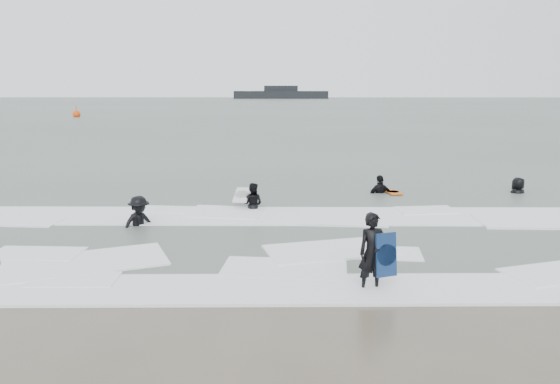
{
  "coord_description": "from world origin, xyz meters",
  "views": [
    {
      "loc": [
        0.14,
        -11.96,
        4.5
      ],
      "look_at": [
        0.0,
        5.0,
        1.1
      ],
      "focal_mm": 35.0,
      "sensor_mm": 36.0,
      "label": 1
    }
  ],
  "objects_px": {
    "surfer_centre": "(371,290)",
    "surfer_breaker": "(140,227)",
    "surfer_wading": "(253,210)",
    "surfer_right_far": "(517,194)",
    "vessel_horizon": "(281,94)",
    "buoy": "(77,114)",
    "surfer_right_near": "(380,194)"
  },
  "relations": [
    {
      "from": "surfer_centre",
      "to": "surfer_wading",
      "type": "height_order",
      "value": "surfer_centre"
    },
    {
      "from": "surfer_centre",
      "to": "surfer_right_near",
      "type": "distance_m",
      "value": 10.85
    },
    {
      "from": "surfer_wading",
      "to": "vessel_horizon",
      "type": "bearing_deg",
      "value": -72.99
    },
    {
      "from": "surfer_breaker",
      "to": "buoy",
      "type": "height_order",
      "value": "buoy"
    },
    {
      "from": "surfer_breaker",
      "to": "buoy",
      "type": "distance_m",
      "value": 60.54
    },
    {
      "from": "surfer_right_far",
      "to": "surfer_centre",
      "type": "bearing_deg",
      "value": 34.7
    },
    {
      "from": "surfer_wading",
      "to": "surfer_breaker",
      "type": "height_order",
      "value": "surfer_breaker"
    },
    {
      "from": "surfer_centre",
      "to": "buoy",
      "type": "bearing_deg",
      "value": 101.61
    },
    {
      "from": "surfer_breaker",
      "to": "surfer_right_far",
      "type": "bearing_deg",
      "value": -23.7
    },
    {
      "from": "surfer_right_near",
      "to": "surfer_right_far",
      "type": "xyz_separation_m",
      "value": [
        5.67,
        0.02,
        0.0
      ]
    },
    {
      "from": "surfer_right_near",
      "to": "buoy",
      "type": "height_order",
      "value": "buoy"
    },
    {
      "from": "surfer_right_far",
      "to": "surfer_breaker",
      "type": "bearing_deg",
      "value": 1.21
    },
    {
      "from": "surfer_right_near",
      "to": "surfer_right_far",
      "type": "bearing_deg",
      "value": 164.34
    },
    {
      "from": "surfer_centre",
      "to": "surfer_breaker",
      "type": "xyz_separation_m",
      "value": [
        -6.52,
        5.29,
        0.0
      ]
    },
    {
      "from": "surfer_wading",
      "to": "surfer_right_far",
      "type": "height_order",
      "value": "surfer_right_far"
    },
    {
      "from": "surfer_wading",
      "to": "surfer_breaker",
      "type": "xyz_separation_m",
      "value": [
        -3.46,
        -2.37,
        0.0
      ]
    },
    {
      "from": "vessel_horizon",
      "to": "surfer_centre",
      "type": "bearing_deg",
      "value": -88.86
    },
    {
      "from": "surfer_centre",
      "to": "surfer_right_far",
      "type": "xyz_separation_m",
      "value": [
        7.69,
        10.68,
        0.0
      ]
    },
    {
      "from": "surfer_centre",
      "to": "surfer_wading",
      "type": "bearing_deg",
      "value": 97.66
    },
    {
      "from": "surfer_right_far",
      "to": "vessel_horizon",
      "type": "xyz_separation_m",
      "value": [
        -10.66,
        138.09,
        1.37
      ]
    },
    {
      "from": "surfer_wading",
      "to": "surfer_centre",
      "type": "bearing_deg",
      "value": 128.83
    },
    {
      "from": "surfer_right_far",
      "to": "vessel_horizon",
      "type": "height_order",
      "value": "vessel_horizon"
    },
    {
      "from": "surfer_wading",
      "to": "surfer_right_near",
      "type": "bearing_deg",
      "value": -132.4
    },
    {
      "from": "surfer_right_near",
      "to": "surfer_breaker",
      "type": "bearing_deg",
      "value": 16.25
    },
    {
      "from": "surfer_breaker",
      "to": "surfer_right_near",
      "type": "relative_size",
      "value": 0.96
    },
    {
      "from": "surfer_breaker",
      "to": "vessel_horizon",
      "type": "relative_size",
      "value": 0.07
    },
    {
      "from": "surfer_right_far",
      "to": "buoy",
      "type": "relative_size",
      "value": 1.12
    },
    {
      "from": "surfer_centre",
      "to": "surfer_right_far",
      "type": "relative_size",
      "value": 0.96
    },
    {
      "from": "surfer_centre",
      "to": "surfer_breaker",
      "type": "relative_size",
      "value": 0.95
    },
    {
      "from": "surfer_right_near",
      "to": "vessel_horizon",
      "type": "relative_size",
      "value": 0.07
    },
    {
      "from": "buoy",
      "to": "surfer_right_near",
      "type": "bearing_deg",
      "value": -58.06
    },
    {
      "from": "surfer_centre",
      "to": "surfer_breaker",
      "type": "bearing_deg",
      "value": 126.79
    }
  ]
}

